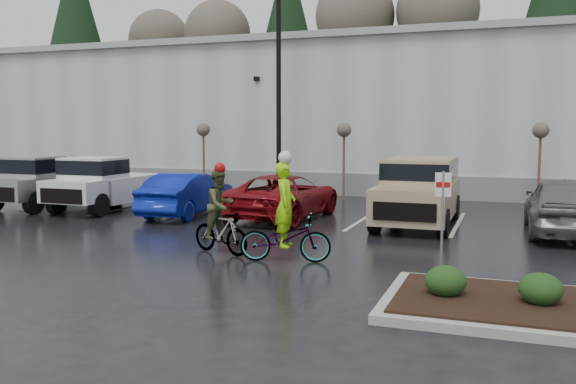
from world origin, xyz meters
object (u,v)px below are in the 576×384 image
(pickup_silver, at_px, (49,181))
(cyclist_hivis, at_px, (285,228))
(fire_lane_sign, at_px, (442,213))
(pickup_white, at_px, (109,183))
(car_blue, at_px, (188,194))
(car_grey, at_px, (564,205))
(sapling_mid, at_px, (344,134))
(cyclist_olive, at_px, (220,220))
(suv_tan, at_px, (418,192))
(sapling_east, at_px, (541,135))
(lamppost, at_px, (279,61))
(sapling_west, at_px, (203,133))
(car_red, at_px, (284,196))

(pickup_silver, height_order, cyclist_hivis, cyclist_hivis)
(fire_lane_sign, xyz_separation_m, pickup_white, (-12.70, 7.10, -0.43))
(car_blue, relative_size, car_grey, 0.91)
(sapling_mid, height_order, cyclist_hivis, sapling_mid)
(fire_lane_sign, xyz_separation_m, cyclist_olive, (-5.29, 1.30, -0.60))
(pickup_silver, bearing_deg, suv_tan, 1.37)
(pickup_white, distance_m, suv_tan, 11.24)
(sapling_east, distance_m, cyclist_hivis, 13.25)
(sapling_mid, bearing_deg, car_grey, -36.56)
(cyclist_olive, bearing_deg, lamppost, 32.77)
(car_blue, bearing_deg, pickup_white, -9.68)
(pickup_silver, bearing_deg, sapling_mid, 30.95)
(sapling_east, height_order, cyclist_hivis, sapling_east)
(car_grey, relative_size, cyclist_olive, 2.25)
(sapling_west, bearing_deg, suv_tan, -28.58)
(car_blue, bearing_deg, fire_lane_sign, 142.24)
(fire_lane_sign, bearing_deg, car_blue, 144.16)
(pickup_silver, relative_size, cyclist_olive, 2.38)
(fire_lane_sign, distance_m, pickup_white, 14.55)
(sapling_mid, relative_size, car_grey, 0.65)
(suv_tan, bearing_deg, lamppost, 143.84)
(cyclist_hivis, bearing_deg, car_blue, 31.67)
(lamppost, bearing_deg, sapling_west, 165.96)
(car_grey, height_order, cyclist_olive, cyclist_olive)
(lamppost, bearing_deg, car_blue, -104.76)
(car_red, distance_m, cyclist_hivis, 6.56)
(pickup_white, height_order, cyclist_hivis, cyclist_hivis)
(sapling_west, distance_m, sapling_east, 14.00)
(sapling_west, xyz_separation_m, cyclist_hivis, (8.27, -11.79, -1.96))
(sapling_west, xyz_separation_m, car_red, (5.95, -5.65, -2.00))
(pickup_silver, distance_m, suv_tan, 13.79)
(suv_tan, height_order, cyclist_hivis, cyclist_hivis)
(fire_lane_sign, bearing_deg, cyclist_hivis, 163.99)
(pickup_silver, xyz_separation_m, car_grey, (17.89, 0.07, -0.14))
(lamppost, relative_size, car_blue, 2.07)
(sapling_west, xyz_separation_m, sapling_mid, (6.50, 0.00, 0.00))
(car_red, xyz_separation_m, cyclist_olive, (0.57, -5.85, 0.07))
(sapling_east, relative_size, pickup_white, 0.62)
(car_grey, bearing_deg, sapling_west, -23.07)
(cyclist_hivis, height_order, cyclist_olive, cyclist_hivis)
(pickup_silver, relative_size, cyclist_hivis, 2.08)
(fire_lane_sign, height_order, car_blue, fire_lane_sign)
(sapling_east, xyz_separation_m, car_blue, (-11.37, -6.18, -1.99))
(car_red, xyz_separation_m, car_grey, (8.50, -0.24, 0.11))
(car_grey, xyz_separation_m, cyclist_hivis, (-6.17, -5.90, -0.07))
(fire_lane_sign, bearing_deg, sapling_west, 132.67)
(cyclist_olive, bearing_deg, pickup_silver, 80.25)
(cyclist_hivis, bearing_deg, suv_tan, -32.10)
(fire_lane_sign, distance_m, car_grey, 7.42)
(car_grey, bearing_deg, cyclist_olive, 34.39)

